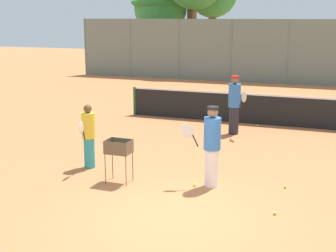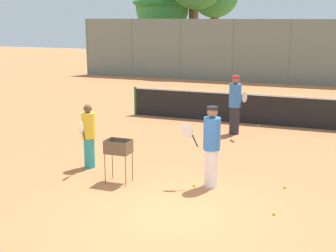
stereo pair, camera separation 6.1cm
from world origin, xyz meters
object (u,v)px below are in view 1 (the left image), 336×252
Objects in this scene: player_yellow_shirt at (234,104)px; ball_cart at (119,150)px; player_white_outfit at (89,135)px; tennis_net at (253,108)px; player_red_cap at (212,146)px.

ball_cart is at bearing -57.75° from player_yellow_shirt.
player_yellow_shirt is at bearing 138.85° from player_white_outfit.
player_white_outfit is (-2.93, -6.24, 0.26)m from tennis_net.
player_white_outfit is 5.30m from player_yellow_shirt.
tennis_net is 5.06× the size of player_red_cap.
player_yellow_shirt reaches higher than ball_cart.
player_red_cap is 4.87m from player_yellow_shirt.
player_red_cap is (0.25, -6.48, 0.38)m from tennis_net.
tennis_net is 9.20× the size of ball_cart.
ball_cart is at bearing -104.11° from tennis_net.
player_red_cap reaches higher than ball_cart.
tennis_net is 7.18m from ball_cart.
player_red_cap reaches higher than tennis_net.
tennis_net is at bearing -99.96° from player_red_cap.
tennis_net is 1.72m from player_yellow_shirt.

